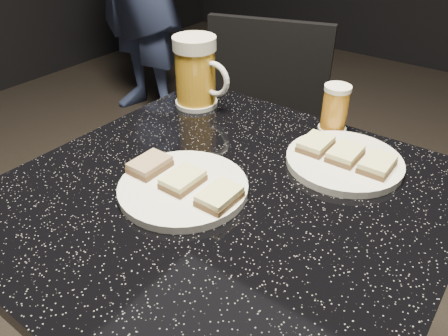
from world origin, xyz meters
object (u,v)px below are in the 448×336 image
(beer_mug, at_px, (196,72))
(chair, at_px, (255,147))
(plate_large, at_px, (183,188))
(plate_small, at_px, (344,161))
(beer_tumbler, at_px, (335,109))
(table, at_px, (224,291))

(beer_mug, distance_m, chair, 0.44)
(plate_large, bearing_deg, beer_mug, 125.55)
(plate_small, bearing_deg, beer_tumbler, 124.13)
(plate_large, relative_size, plate_small, 1.03)
(plate_large, distance_m, plate_small, 0.30)
(beer_mug, relative_size, beer_tumbler, 1.61)
(plate_large, height_order, beer_mug, beer_mug)
(plate_small, xyz_separation_m, beer_mug, (-0.38, 0.04, 0.07))
(beer_mug, bearing_deg, plate_large, -54.45)
(plate_large, bearing_deg, chair, 110.60)
(beer_mug, height_order, beer_tumbler, beer_mug)
(plate_large, relative_size, beer_tumbler, 2.22)
(plate_small, relative_size, chair, 0.25)
(beer_mug, distance_m, beer_tumbler, 0.31)
(plate_small, xyz_separation_m, beer_tumbler, (-0.08, 0.11, 0.04))
(beer_mug, relative_size, chair, 0.18)
(chair, bearing_deg, beer_tumbler, -33.57)
(beer_mug, xyz_separation_m, beer_tumbler, (0.30, 0.07, -0.03))
(plate_large, bearing_deg, plate_small, 52.61)
(plate_large, relative_size, chair, 0.25)
(table, relative_size, beer_tumbler, 7.65)
(table, height_order, chair, chair)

